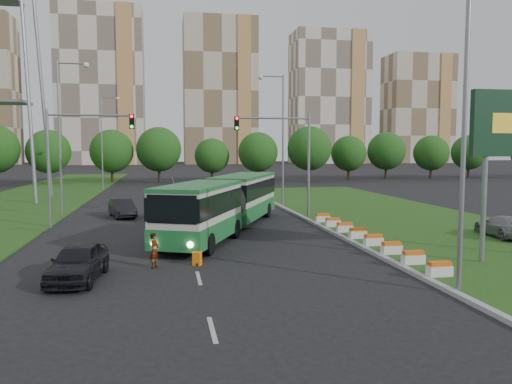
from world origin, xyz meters
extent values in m
plane|color=black|center=(0.00, 0.00, 0.00)|extent=(360.00, 360.00, 0.00)
cube|color=#214714|center=(13.00, 8.00, 0.07)|extent=(14.00, 60.00, 0.15)
cube|color=#9A9A9A|center=(6.05, 8.00, 0.09)|extent=(0.30, 60.00, 0.18)
cube|color=#214714|center=(-18.00, 25.00, 0.05)|extent=(12.00, 110.00, 0.10)
cylinder|color=gray|center=(10.00, -6.00, 2.80)|extent=(0.24, 0.24, 5.60)
cylinder|color=gray|center=(6.40, 10.00, 4.00)|extent=(0.20, 0.20, 8.00)
cylinder|color=gray|center=(3.65, 10.00, 7.60)|extent=(5.50, 0.14, 0.14)
cube|color=black|center=(0.90, 10.00, 7.20)|extent=(0.32, 0.32, 1.00)
cylinder|color=gray|center=(-12.00, 9.00, 4.00)|extent=(0.20, 0.20, 8.00)
cylinder|color=gray|center=(-9.25, 9.00, 7.60)|extent=(5.50, 0.14, 0.14)
cube|color=black|center=(-6.50, 9.00, 7.20)|extent=(0.32, 0.32, 1.00)
cube|color=beige|center=(-25.00, 150.00, 26.00)|extent=(28.00, 15.00, 52.00)
cube|color=beige|center=(15.00, 150.00, 25.00)|extent=(25.00, 15.00, 50.00)
cube|color=beige|center=(55.00, 150.00, 23.50)|extent=(27.00, 15.00, 47.00)
cube|color=beige|center=(90.00, 150.00, 20.00)|extent=(24.00, 14.00, 40.00)
cube|color=beige|center=(-0.74, 0.48, 1.92)|extent=(2.74, 7.56, 2.96)
cube|color=beige|center=(-0.74, 10.18, 1.92)|extent=(2.74, 9.21, 2.96)
cylinder|color=black|center=(-0.74, 4.92, 1.86)|extent=(2.74, 1.37, 2.74)
cube|color=#1E6A32|center=(-0.74, 0.48, 0.93)|extent=(2.83, 7.62, 1.04)
cube|color=#1E6A32|center=(-0.74, 10.18, 0.93)|extent=(2.83, 9.26, 1.04)
cube|color=black|center=(-0.74, 0.48, 2.41)|extent=(2.83, 7.62, 1.15)
cube|color=black|center=(-0.74, 10.18, 2.41)|extent=(2.83, 9.26, 1.15)
imported|color=black|center=(-7.85, -5.48, 0.77)|extent=(2.27, 4.67, 1.54)
imported|color=black|center=(-7.65, 13.64, 0.71)|extent=(2.60, 4.56, 1.42)
imported|color=gray|center=(15.35, -0.32, 0.79)|extent=(2.27, 4.57, 1.28)
imported|color=gray|center=(-4.83, -3.85, 0.79)|extent=(0.57, 0.68, 1.58)
cube|color=orange|center=(-2.92, -3.72, 0.31)|extent=(0.37, 0.31, 0.63)
cylinder|color=black|center=(-2.92, -3.88, 0.07)|extent=(0.04, 0.15, 0.15)
camera|label=1|loc=(-4.31, -26.39, 5.37)|focal=35.00mm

